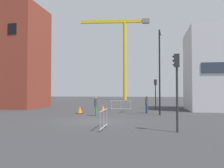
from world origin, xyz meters
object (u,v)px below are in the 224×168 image
Objects in this scene: traffic_light_verge at (177,80)px; traffic_light_crosswalk at (155,89)px; pedestrian_waiting at (96,105)px; traffic_cone_striped at (103,108)px; pedestrian_walking at (147,103)px; traffic_cone_on_verge at (80,110)px; construction_crane at (123,45)px; streetlamp_tall at (160,65)px.

traffic_light_verge is 1.14× the size of traffic_light_crosswalk.
traffic_cone_striped is at bearing 95.13° from pedestrian_waiting.
pedestrian_waiting is at bearing -141.88° from pedestrian_walking.
pedestrian_walking is at bearing 38.12° from pedestrian_waiting.
traffic_cone_striped is at bearing 60.34° from traffic_cone_on_verge.
traffic_light_crosswalk is at bearing 43.07° from traffic_cone_on_verge.
pedestrian_walking is at bearing -79.20° from construction_crane.
construction_crane is at bearing 93.60° from pedestrian_waiting.
pedestrian_walking is at bearing -99.38° from traffic_light_crosswalk.
traffic_light_verge reaches higher than pedestrian_waiting.
pedestrian_walking is at bearing -19.27° from traffic_cone_striped.
pedestrian_waiting is 2.37× the size of traffic_cone_on_verge.
traffic_cone_striped is at bearing 118.13° from traffic_light_verge.
traffic_light_verge is 6.35× the size of traffic_cone_striped.
streetlamp_tall is at bearing -77.86° from construction_crane.
traffic_cone_striped is at bearing -86.63° from construction_crane.
construction_crane is 39.39m from traffic_cone_on_verge.
traffic_light_crosswalk is at bearing 80.62° from pedestrian_walking.
pedestrian_waiting is at bearing 130.13° from traffic_light_verge.
pedestrian_waiting is (-4.35, -3.41, -0.02)m from pedestrian_walking.
streetlamp_tall is 6.84m from pedestrian_waiting.
construction_crane is 36.67m from traffic_cone_striped.
construction_crane is 12.26× the size of pedestrian_walking.
pedestrian_waiting is 2.54× the size of traffic_cone_striped.
streetlamp_tall is 2.15× the size of traffic_light_crosswalk.
traffic_light_crosswalk is 7.30m from traffic_cone_striped.
streetlamp_tall is 4.62× the size of pedestrian_walking.
pedestrian_waiting is 5.15m from traffic_cone_striped.
traffic_light_crosswalk reaches higher than pedestrian_walking.
traffic_light_verge is (8.65, -46.40, -11.21)m from construction_crane.
streetlamp_tall reaches higher than traffic_cone_striped.
pedestrian_walking reaches higher than pedestrian_waiting.
traffic_cone_on_verge is 3.43m from traffic_cone_striped.
traffic_light_verge reaches higher than traffic_cone_striped.
streetlamp_tall is at bearing 16.98° from pedestrian_waiting.
streetlamp_tall is at bearing -2.99° from traffic_cone_on_verge.
traffic_light_crosswalk is at bearing 34.67° from traffic_cone_striped.
traffic_light_crosswalk reaches higher than traffic_cone_on_verge.
construction_crane is 29.69× the size of traffic_cone_on_verge.
traffic_light_verge is at bearing -80.27° from pedestrian_walking.
construction_crane is at bearing 100.80° from pedestrian_walking.
streetlamp_tall reaches higher than pedestrian_walking.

